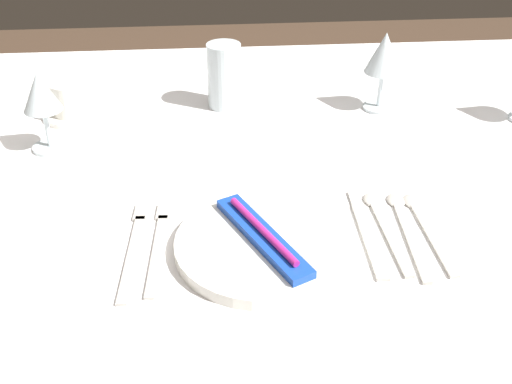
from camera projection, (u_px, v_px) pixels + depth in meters
The scene contains 14 objects.
dining_table at pixel (255, 193), 1.15m from camera, with size 1.80×1.11×0.74m.
dinner_plate at pixel (263, 245), 0.87m from camera, with size 0.25×0.25×0.02m, color white.
toothbrush_package at pixel (263, 236), 0.86m from camera, with size 0.12×0.20×0.02m.
fork_outer at pixel (159, 243), 0.89m from camera, with size 0.03×0.21×0.00m.
fork_inner at pixel (134, 245), 0.88m from camera, with size 0.03×0.22×0.00m.
dinner_knife at pixel (367, 234), 0.90m from camera, with size 0.02×0.21×0.00m.
spoon_soup at pixel (382, 221), 0.93m from camera, with size 0.03×0.21×0.01m.
spoon_dessert at pixel (405, 224), 0.93m from camera, with size 0.03×0.22×0.01m.
spoon_tea at pixel (424, 222), 0.93m from camera, with size 0.03×0.20×0.01m.
saucer_right at pixel (76, 114), 1.23m from camera, with size 0.12×0.12×0.01m, color white.
coffee_cup_right at pixel (73, 97), 1.21m from camera, with size 0.11×0.08×0.06m.
wine_glass_left at pixel (384, 56), 1.20m from camera, with size 0.07×0.07×0.16m.
wine_glass_right at pixel (41, 97), 1.07m from camera, with size 0.07×0.07×0.15m.
drink_tumbler at pixel (224, 80), 1.24m from camera, with size 0.07×0.07×0.13m.
Camera 1 is at (-0.07, -0.96, 1.29)m, focal length 43.48 mm.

